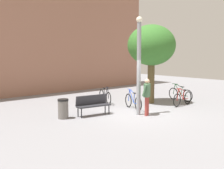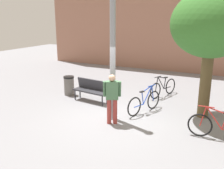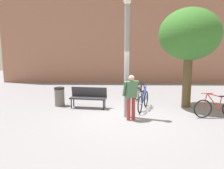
{
  "view_description": "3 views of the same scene",
  "coord_description": "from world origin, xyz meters",
  "px_view_note": "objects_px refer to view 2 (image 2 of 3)",
  "views": [
    {
      "loc": [
        -10.15,
        -9.38,
        2.94
      ],
      "look_at": [
        -0.11,
        1.66,
        1.25
      ],
      "focal_mm": 48.52,
      "sensor_mm": 36.0,
      "label": 1
    },
    {
      "loc": [
        3.61,
        -7.53,
        3.47
      ],
      "look_at": [
        -0.74,
        1.16,
        0.85
      ],
      "focal_mm": 40.99,
      "sensor_mm": 36.0,
      "label": 2
    },
    {
      "loc": [
        -0.41,
        -8.45,
        2.6
      ],
      "look_at": [
        -0.68,
        1.85,
        0.95
      ],
      "focal_mm": 35.87,
      "sensor_mm": 36.0,
      "label": 3
    }
  ],
  "objects_px": {
    "plaza_tree": "(211,25)",
    "bicycle_black": "(163,88)",
    "trash_bin": "(69,85)",
    "park_bench": "(92,89)",
    "bicycle_blue": "(144,102)",
    "person_by_lamppost": "(112,96)",
    "lamppost": "(113,51)",
    "bicycle_red": "(220,127)"
  },
  "relations": [
    {
      "from": "lamppost",
      "to": "bicycle_blue",
      "type": "relative_size",
      "value": 2.57
    },
    {
      "from": "bicycle_black",
      "to": "plaza_tree",
      "type": "bearing_deg",
      "value": -41.43
    },
    {
      "from": "plaza_tree",
      "to": "bicycle_black",
      "type": "height_order",
      "value": "plaza_tree"
    },
    {
      "from": "plaza_tree",
      "to": "bicycle_blue",
      "type": "distance_m",
      "value": 3.48
    },
    {
      "from": "lamppost",
      "to": "bicycle_red",
      "type": "bearing_deg",
      "value": -0.27
    },
    {
      "from": "plaza_tree",
      "to": "bicycle_red",
      "type": "relative_size",
      "value": 2.4
    },
    {
      "from": "bicycle_blue",
      "to": "plaza_tree",
      "type": "bearing_deg",
      "value": 15.24
    },
    {
      "from": "bicycle_black",
      "to": "park_bench",
      "type": "bearing_deg",
      "value": -141.01
    },
    {
      "from": "person_by_lamppost",
      "to": "park_bench",
      "type": "bearing_deg",
      "value": 136.83
    },
    {
      "from": "lamppost",
      "to": "bicycle_black",
      "type": "bearing_deg",
      "value": 75.59
    },
    {
      "from": "person_by_lamppost",
      "to": "bicycle_blue",
      "type": "xyz_separation_m",
      "value": [
        0.61,
        1.44,
        -0.58
      ]
    },
    {
      "from": "lamppost",
      "to": "bicycle_red",
      "type": "relative_size",
      "value": 2.45
    },
    {
      "from": "trash_bin",
      "to": "park_bench",
      "type": "bearing_deg",
      "value": -13.05
    },
    {
      "from": "plaza_tree",
      "to": "bicycle_red",
      "type": "bearing_deg",
      "value": -67.8
    },
    {
      "from": "park_bench",
      "to": "bicycle_black",
      "type": "bearing_deg",
      "value": 38.99
    },
    {
      "from": "bicycle_blue",
      "to": "lamppost",
      "type": "bearing_deg",
      "value": -125.61
    },
    {
      "from": "person_by_lamppost",
      "to": "bicycle_blue",
      "type": "bearing_deg",
      "value": 66.94
    },
    {
      "from": "park_bench",
      "to": "person_by_lamppost",
      "type": "bearing_deg",
      "value": -43.17
    },
    {
      "from": "lamppost",
      "to": "person_by_lamppost",
      "type": "bearing_deg",
      "value": -66.35
    },
    {
      "from": "park_bench",
      "to": "bicycle_blue",
      "type": "height_order",
      "value": "bicycle_blue"
    },
    {
      "from": "lamppost",
      "to": "trash_bin",
      "type": "height_order",
      "value": "lamppost"
    },
    {
      "from": "bicycle_black",
      "to": "person_by_lamppost",
      "type": "bearing_deg",
      "value": -100.67
    },
    {
      "from": "person_by_lamppost",
      "to": "lamppost",
      "type": "bearing_deg",
      "value": 113.65
    },
    {
      "from": "bicycle_black",
      "to": "trash_bin",
      "type": "distance_m",
      "value": 4.21
    },
    {
      "from": "plaza_tree",
      "to": "person_by_lamppost",
      "type": "bearing_deg",
      "value": -142.74
    },
    {
      "from": "lamppost",
      "to": "park_bench",
      "type": "bearing_deg",
      "value": 141.11
    },
    {
      "from": "park_bench",
      "to": "trash_bin",
      "type": "bearing_deg",
      "value": 166.95
    },
    {
      "from": "person_by_lamppost",
      "to": "trash_bin",
      "type": "height_order",
      "value": "person_by_lamppost"
    },
    {
      "from": "park_bench",
      "to": "plaza_tree",
      "type": "bearing_deg",
      "value": 4.06
    },
    {
      "from": "lamppost",
      "to": "bicycle_black",
      "type": "height_order",
      "value": "lamppost"
    },
    {
      "from": "park_bench",
      "to": "bicycle_black",
      "type": "relative_size",
      "value": 0.96
    },
    {
      "from": "bicycle_black",
      "to": "trash_bin",
      "type": "height_order",
      "value": "bicycle_black"
    },
    {
      "from": "park_bench",
      "to": "plaza_tree",
      "type": "relative_size",
      "value": 0.38
    },
    {
      "from": "plaza_tree",
      "to": "trash_bin",
      "type": "bearing_deg",
      "value": 179.92
    },
    {
      "from": "lamppost",
      "to": "bicycle_red",
      "type": "distance_m",
      "value": 3.97
    },
    {
      "from": "person_by_lamppost",
      "to": "plaza_tree",
      "type": "relative_size",
      "value": 0.38
    },
    {
      "from": "park_bench",
      "to": "trash_bin",
      "type": "distance_m",
      "value": 1.42
    },
    {
      "from": "park_bench",
      "to": "bicycle_black",
      "type": "height_order",
      "value": "bicycle_black"
    },
    {
      "from": "plaza_tree",
      "to": "bicycle_blue",
      "type": "height_order",
      "value": "plaza_tree"
    },
    {
      "from": "bicycle_red",
      "to": "trash_bin",
      "type": "distance_m",
      "value": 6.65
    },
    {
      "from": "bicycle_blue",
      "to": "bicycle_red",
      "type": "distance_m",
      "value": 2.88
    },
    {
      "from": "bicycle_red",
      "to": "trash_bin",
      "type": "xyz_separation_m",
      "value": [
        -6.44,
        1.65,
        0.05
      ]
    }
  ]
}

